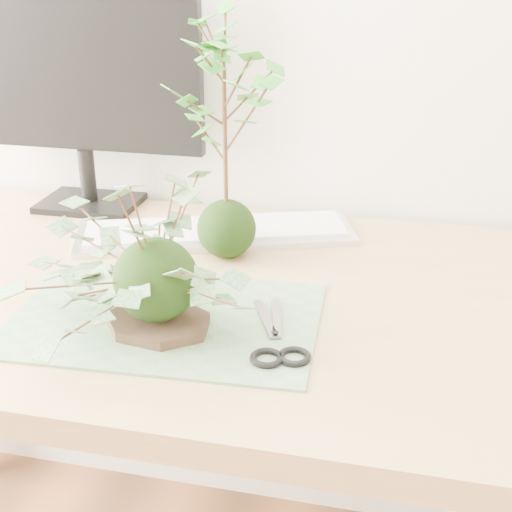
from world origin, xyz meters
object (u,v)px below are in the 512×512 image
Objects in this scene: desk at (219,338)px; monitor at (80,83)px; keyboard at (216,232)px; maple_kokedama at (224,83)px; ivy_kokedama at (153,243)px.

desk is 3.42× the size of monitor.
desk is 3.17× the size of keyboard.
maple_kokedama is at bearing 98.64° from desk.
keyboard is at bearing 92.67° from ivy_kokedama.
monitor is (-0.33, 0.18, -0.05)m from maple_kokedama.
desk is 0.22m from keyboard.
monitor is at bearing 140.08° from keyboard.
ivy_kokedama is 0.75× the size of keyboard.
desk is at bearing -81.36° from maple_kokedama.
maple_kokedama reaches higher than keyboard.
desk is at bearing -92.90° from keyboard.
ivy_kokedama is at bearing -107.36° from desk.
maple_kokedama is (-0.02, 0.12, 0.37)m from desk.
monitor is (-0.34, 0.30, 0.33)m from desk.
maple_kokedama is at bearing 84.29° from ivy_kokedama.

